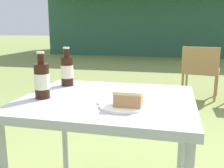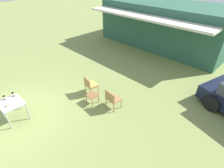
% 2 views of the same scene
% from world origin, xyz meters
% --- Properties ---
extents(ground_plane, '(60.00, 60.00, 0.00)m').
position_xyz_m(ground_plane, '(0.00, 0.00, 0.00)').
color(ground_plane, olive).
extents(cabin_building, '(8.68, 5.35, 2.85)m').
position_xyz_m(cabin_building, '(-0.32, 10.77, 1.44)').
color(cabin_building, '#2D5B47').
rests_on(cabin_building, ground_plane).
extents(wicker_chair_cushioned, '(0.62, 0.54, 0.81)m').
position_xyz_m(wicker_chair_cushioned, '(0.74, 3.01, 0.48)').
color(wicker_chair_cushioned, '#9E7547').
rests_on(wicker_chair_cushioned, ground_plane).
extents(wicker_chair_plain, '(0.57, 0.49, 0.81)m').
position_xyz_m(wicker_chair_plain, '(2.14, 2.99, 0.48)').
color(wicker_chair_plain, '#9E7547').
rests_on(wicker_chair_plain, ground_plane).
extents(garden_side_table, '(0.43, 0.39, 0.38)m').
position_xyz_m(garden_side_table, '(1.31, 2.64, 0.33)').
color(garden_side_table, brown).
rests_on(garden_side_table, ground_plane).
extents(patio_table, '(0.87, 0.75, 0.76)m').
position_xyz_m(patio_table, '(0.00, 0.00, 0.68)').
color(patio_table, '#9EA3A8').
rests_on(patio_table, ground_plane).
extents(cake_on_plate, '(0.21, 0.21, 0.08)m').
position_xyz_m(cake_on_plate, '(0.12, -0.14, 0.79)').
color(cake_on_plate, white).
rests_on(cake_on_plate, patio_table).
extents(cola_bottle_near, '(0.08, 0.08, 0.24)m').
position_xyz_m(cola_bottle_near, '(-0.31, 0.22, 0.85)').
color(cola_bottle_near, black).
rests_on(cola_bottle_near, patio_table).
extents(cola_bottle_far, '(0.08, 0.08, 0.24)m').
position_xyz_m(cola_bottle_far, '(-0.32, -0.08, 0.85)').
color(cola_bottle_far, black).
rests_on(cola_bottle_far, patio_table).
extents(fork, '(0.16, 0.06, 0.01)m').
position_xyz_m(fork, '(0.06, -0.15, 0.76)').
color(fork, silver).
rests_on(fork, patio_table).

